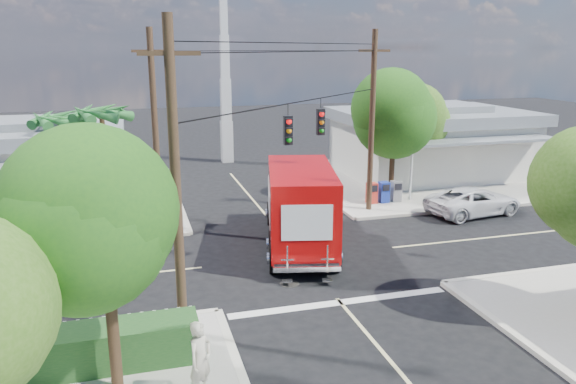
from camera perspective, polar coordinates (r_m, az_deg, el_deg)
name	(u,v)px	position (r m, az deg, el deg)	size (l,w,h in m)	color
ground	(302,257)	(22.63, 1.40, -6.62)	(120.00, 120.00, 0.00)	black
sidewalk_ne	(415,179)	(36.38, 12.75, 1.29)	(14.12, 14.12, 0.14)	#A8A297
sidewalk_nw	(45,205)	(32.38, -23.47, -1.19)	(14.12, 14.12, 0.14)	#A8A297
road_markings	(313,271)	(21.33, 2.58, -7.98)	(32.00, 32.00, 0.01)	beige
building_ne	(431,140)	(37.67, 14.33, 5.13)	(11.80, 10.20, 4.50)	silver
building_nw	(22,160)	(33.63, -25.41, 2.92)	(10.80, 10.20, 4.30)	beige
radio_tower	(225,84)	(40.80, -6.38, 10.87)	(0.80, 0.80, 17.00)	silver
tree_sw_front	(104,224)	(13.19, -18.17, -3.08)	(3.88, 3.78, 6.03)	#422D1C
tree_ne_front	(395,114)	(30.30, 10.81, 7.82)	(4.21, 4.14, 6.66)	#422D1C
tree_ne_back	(418,118)	(33.51, 13.09, 7.32)	(3.77, 3.66, 5.82)	#422D1C
palm_nw_front	(102,116)	(27.85, -18.41, 7.34)	(3.01, 3.08, 5.59)	#422D1C
palm_nw_back	(60,121)	(29.53, -22.14, 6.66)	(3.01, 3.08, 5.19)	#422D1C
utility_poles	(253,137)	(22.53, -3.62, 5.58)	(12.00, 10.68, 9.00)	#473321
picket_fence	(86,335)	(16.42, -19.84, -13.49)	(5.94, 0.06, 1.00)	silver
hedge_sw	(76,351)	(15.73, -20.76, -14.84)	(6.20, 1.20, 1.10)	#183F1A
vending_boxes	(384,192)	(30.23, 9.71, -0.01)	(1.90, 0.50, 1.10)	red
delivery_truck	(300,206)	(23.25, 1.20, -1.40)	(4.17, 8.45, 3.52)	black
parked_car	(474,201)	(29.59, 18.34, -0.87)	(2.29, 4.97, 1.38)	silver
pedestrian	(200,360)	(13.77, -8.90, -16.50)	(0.70, 0.46, 1.92)	beige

